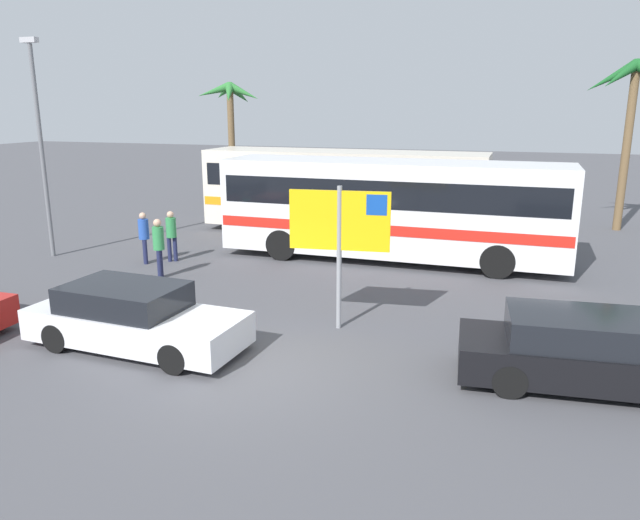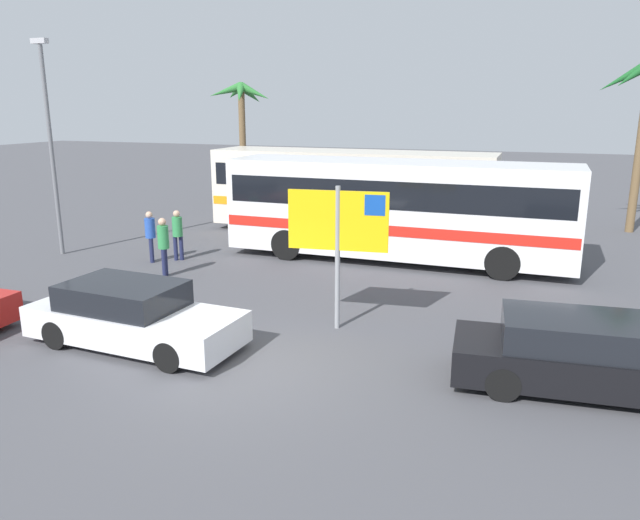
% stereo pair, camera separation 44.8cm
% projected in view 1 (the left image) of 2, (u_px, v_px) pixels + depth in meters
% --- Properties ---
extents(ground, '(120.00, 120.00, 0.00)m').
position_uv_depth(ground, '(242.00, 372.00, 11.30)').
color(ground, '#4C4C51').
extents(bus_front_coach, '(10.83, 2.53, 3.17)m').
position_uv_depth(bus_front_coach, '(392.00, 205.00, 19.08)').
color(bus_front_coach, white).
rests_on(bus_front_coach, ground).
extents(bus_rear_coach, '(10.83, 2.53, 3.17)m').
position_uv_depth(bus_rear_coach, '(343.00, 188.00, 23.22)').
color(bus_rear_coach, silver).
rests_on(bus_rear_coach, ground).
extents(ferry_sign, '(2.19, 0.33, 3.20)m').
position_uv_depth(ferry_sign, '(342.00, 226.00, 12.97)').
color(ferry_sign, gray).
rests_on(ferry_sign, ground).
extents(car_black, '(4.69, 2.11, 1.32)m').
position_uv_depth(car_black, '(587.00, 353.00, 10.59)').
color(car_black, black).
rests_on(car_black, ground).
extents(car_white, '(4.62, 1.96, 1.32)m').
position_uv_depth(car_white, '(134.00, 318.00, 12.30)').
color(car_white, silver).
rests_on(car_white, ground).
extents(pedestrian_near_sign, '(0.32, 0.32, 1.63)m').
position_uv_depth(pedestrian_near_sign, '(144.00, 234.00, 18.85)').
color(pedestrian_near_sign, '#1E2347').
rests_on(pedestrian_near_sign, ground).
extents(pedestrian_by_bus, '(0.32, 0.32, 1.73)m').
position_uv_depth(pedestrian_by_bus, '(159.00, 243.00, 17.24)').
color(pedestrian_by_bus, '#1E2347').
rests_on(pedestrian_by_bus, ground).
extents(pedestrian_crossing_lot, '(0.32, 0.32, 1.63)m').
position_uv_depth(pedestrian_crossing_lot, '(171.00, 232.00, 19.11)').
color(pedestrian_crossing_lot, '#1E2347').
rests_on(pedestrian_crossing_lot, ground).
extents(lamp_post_right_side, '(0.56, 0.20, 6.87)m').
position_uv_depth(lamp_post_right_side, '(41.00, 141.00, 19.10)').
color(lamp_post_right_side, slate).
rests_on(lamp_post_right_side, ground).
extents(palm_tree_seaside, '(3.69, 3.48, 6.58)m').
position_uv_depth(palm_tree_seaside, '(633.00, 92.00, 22.91)').
color(palm_tree_seaside, brown).
rests_on(palm_tree_seaside, ground).
extents(palm_tree_inland, '(2.97, 2.97, 5.96)m').
position_uv_depth(palm_tree_inland, '(231.00, 108.00, 28.95)').
color(palm_tree_inland, brown).
rests_on(palm_tree_inland, ground).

